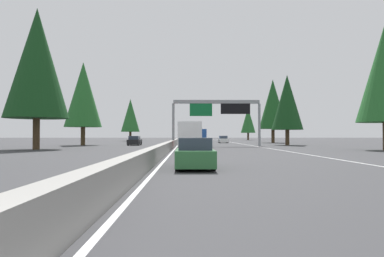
{
  "coord_description": "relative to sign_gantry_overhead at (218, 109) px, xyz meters",
  "views": [
    {
      "loc": [
        -1.08,
        -1.66,
        1.59
      ],
      "look_at": [
        64.22,
        -2.57,
        2.82
      ],
      "focal_mm": 33.3,
      "sensor_mm": 36.0,
      "label": 1
    }
  ],
  "objects": [
    {
      "name": "sedan_mid_right",
      "position": [
        -33.51,
        4.0,
        -4.59
      ],
      "size": [
        4.4,
        1.8,
        1.47
      ],
      "color": "#2D6B38",
      "rests_on": "ground"
    },
    {
      "name": "bus_distant_b",
      "position": [
        41.51,
        0.86,
        -3.55
      ],
      "size": [
        11.5,
        2.55,
        3.1
      ],
      "color": "#1E4793",
      "rests_on": "ground"
    },
    {
      "name": "conifer_right_mid",
      "position": [
        5.41,
        -11.53,
        1.53
      ],
      "size": [
        4.92,
        4.92,
        11.19
      ],
      "color": "#4C3823",
      "rests_on": "ground"
    },
    {
      "name": "sign_gantry_overhead",
      "position": [
        0.0,
        0.0,
        0.0
      ],
      "size": [
        0.5,
        12.68,
        6.62
      ],
      "color": "gray",
      "rests_on": "ground"
    },
    {
      "name": "shoulder_stripe_median",
      "position": [
        20.38,
        5.78,
        -5.26
      ],
      "size": [
        160.0,
        0.16,
        0.01
      ],
      "primitive_type": "cube",
      "color": "silver",
      "rests_on": "ground"
    },
    {
      "name": "sedan_far_right",
      "position": [
        22.51,
        -3.08,
        -4.59
      ],
      "size": [
        4.4,
        1.8,
        1.47
      ],
      "color": "white",
      "rests_on": "ground"
    },
    {
      "name": "median_barrier",
      "position": [
        30.38,
        6.33,
        -4.82
      ],
      "size": [
        180.0,
        0.56,
        0.9
      ],
      "primitive_type": "cube",
      "color": "gray",
      "rests_on": "ground"
    },
    {
      "name": "shoulder_stripe_right",
      "position": [
        20.38,
        -5.49,
        -5.26
      ],
      "size": [
        160.0,
        0.16,
        0.01
      ],
      "primitive_type": "cube",
      "color": "silver",
      "rests_on": "ground"
    },
    {
      "name": "oncoming_near",
      "position": [
        5.36,
        12.62,
        -4.59
      ],
      "size": [
        4.4,
        1.8,
        1.47
      ],
      "rotation": [
        0.0,
        0.0,
        3.14
      ],
      "color": "black",
      "rests_on": "ground"
    },
    {
      "name": "ground_plane",
      "position": [
        10.38,
        6.03,
        -5.27
      ],
      "size": [
        320.0,
        320.0,
        0.0
      ],
      "primitive_type": "plane",
      "color": "#38383A"
    },
    {
      "name": "conifer_left_far",
      "position": [
        46.69,
        19.88,
        1.74
      ],
      "size": [
        5.07,
        5.07,
        11.53
      ],
      "color": "#4C3823",
      "rests_on": "ground"
    },
    {
      "name": "conifer_right_far",
      "position": [
        23.77,
        -13.71,
        2.84
      ],
      "size": [
        5.87,
        5.87,
        13.34
      ],
      "color": "#4C3823",
      "rests_on": "ground"
    },
    {
      "name": "conifer_left_near",
      "position": [
        -11.14,
        21.06,
        4.33
      ],
      "size": [
        6.94,
        6.94,
        15.78
      ],
      "color": "#4C3823",
      "rests_on": "ground"
    },
    {
      "name": "conifer_left_mid",
      "position": [
        5.18,
        20.67,
        2.69
      ],
      "size": [
        5.76,
        5.76,
        13.09
      ],
      "color": "#4C3823",
      "rests_on": "ground"
    },
    {
      "name": "conifer_right_distant",
      "position": [
        65.15,
        -15.59,
        1.3
      ],
      "size": [
        4.75,
        4.75,
        10.8
      ],
      "color": "#4C3823",
      "rests_on": "ground"
    },
    {
      "name": "box_truck_mid_left",
      "position": [
        -11.76,
        4.1,
        -3.66
      ],
      "size": [
        8.5,
        2.4,
        2.95
      ],
      "color": "white",
      "rests_on": "ground"
    }
  ]
}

